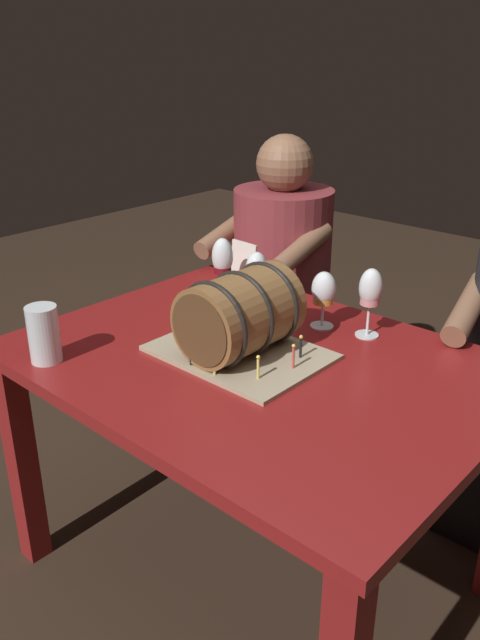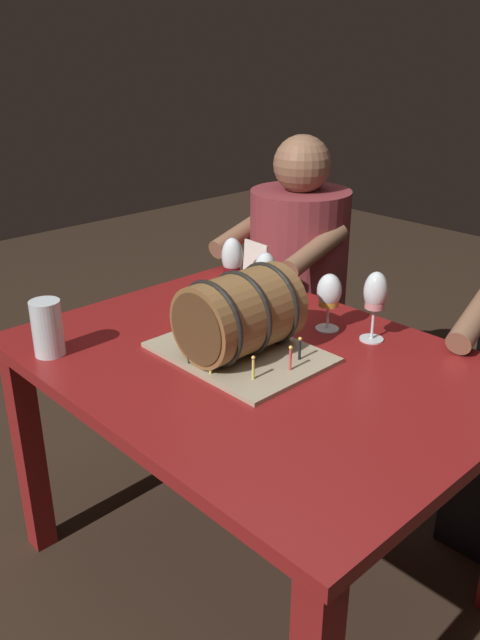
{
  "view_description": "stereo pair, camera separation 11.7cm",
  "coord_description": "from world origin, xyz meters",
  "px_view_note": "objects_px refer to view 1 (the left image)",
  "views": [
    {
      "loc": [
        0.99,
        -1.15,
        1.5
      ],
      "look_at": [
        -0.04,
        -0.02,
        0.84
      ],
      "focal_mm": 36.15,
      "sensor_mm": 36.0,
      "label": 1
    },
    {
      "loc": [
        1.07,
        -1.07,
        1.5
      ],
      "look_at": [
        -0.04,
        -0.02,
        0.84
      ],
      "focal_mm": 36.15,
      "sensor_mm": 36.0,
      "label": 2
    }
  ],
  "objects_px": {
    "barrel_cake": "(240,317)",
    "wine_glass_rose": "(370,291)",
    "dining_table": "(256,394)",
    "wine_glass_red": "(222,260)",
    "wine_glass_white": "(257,270)",
    "wine_glass_amber": "(324,291)",
    "menu_card": "(243,266)",
    "beer_pint": "(44,336)",
    "person_seated_left": "(281,299)"
  },
  "relations": [
    {
      "from": "dining_table",
      "to": "barrel_cake",
      "type": "bearing_deg",
      "value": -161.33
    },
    {
      "from": "menu_card",
      "to": "barrel_cake",
      "type": "bearing_deg",
      "value": -45.67
    },
    {
      "from": "wine_glass_rose",
      "to": "beer_pint",
      "type": "bearing_deg",
      "value": -127.57
    },
    {
      "from": "beer_pint",
      "to": "menu_card",
      "type": "xyz_separation_m",
      "value": [
        0.02,
        0.74,
        0.01
      ]
    },
    {
      "from": "wine_glass_white",
      "to": "wine_glass_rose",
      "type": "bearing_deg",
      "value": 4.92
    },
    {
      "from": "dining_table",
      "to": "wine_glass_rose",
      "type": "height_order",
      "value": "wine_glass_rose"
    },
    {
      "from": "wine_glass_rose",
      "to": "wine_glass_white",
      "type": "xyz_separation_m",
      "value": [
        -0.39,
        -0.03,
        -0.02
      ]
    },
    {
      "from": "beer_pint",
      "to": "person_seated_left",
      "type": "relative_size",
      "value": 0.13
    },
    {
      "from": "wine_glass_rose",
      "to": "wine_glass_red",
      "type": "xyz_separation_m",
      "value": [
        -0.49,
        -0.07,
        -0.0
      ]
    },
    {
      "from": "barrel_cake",
      "to": "wine_glass_white",
      "type": "xyz_separation_m",
      "value": [
        -0.2,
        0.3,
        0.01
      ]
    },
    {
      "from": "beer_pint",
      "to": "menu_card",
      "type": "height_order",
      "value": "menu_card"
    },
    {
      "from": "wine_glass_amber",
      "to": "beer_pint",
      "type": "bearing_deg",
      "value": -121.46
    },
    {
      "from": "person_seated_left",
      "to": "menu_card",
      "type": "bearing_deg",
      "value": -73.4
    },
    {
      "from": "dining_table",
      "to": "barrel_cake",
      "type": "distance_m",
      "value": 0.22
    },
    {
      "from": "barrel_cake",
      "to": "menu_card",
      "type": "distance_m",
      "value": 0.5
    },
    {
      "from": "wine_glass_amber",
      "to": "wine_glass_white",
      "type": "bearing_deg",
      "value": 179.64
    },
    {
      "from": "wine_glass_red",
      "to": "beer_pint",
      "type": "bearing_deg",
      "value": -93.72
    },
    {
      "from": "dining_table",
      "to": "menu_card",
      "type": "relative_size",
      "value": 7.86
    },
    {
      "from": "dining_table",
      "to": "person_seated_left",
      "type": "distance_m",
      "value": 0.84
    },
    {
      "from": "person_seated_left",
      "to": "barrel_cake",
      "type": "bearing_deg",
      "value": -58.95
    },
    {
      "from": "barrel_cake",
      "to": "beer_pint",
      "type": "bearing_deg",
      "value": -133.8
    },
    {
      "from": "wine_glass_white",
      "to": "wine_glass_red",
      "type": "bearing_deg",
      "value": -160.46
    },
    {
      "from": "wine_glass_red",
      "to": "person_seated_left",
      "type": "bearing_deg",
      "value": 104.61
    },
    {
      "from": "wine_glass_amber",
      "to": "dining_table",
      "type": "bearing_deg",
      "value": -91.97
    },
    {
      "from": "dining_table",
      "to": "wine_glass_rose",
      "type": "bearing_deg",
      "value": 65.99
    },
    {
      "from": "wine_glass_amber",
      "to": "wine_glass_red",
      "type": "relative_size",
      "value": 0.83
    },
    {
      "from": "dining_table",
      "to": "wine_glass_white",
      "type": "relative_size",
      "value": 7.25
    },
    {
      "from": "barrel_cake",
      "to": "wine_glass_rose",
      "type": "bearing_deg",
      "value": 60.74
    },
    {
      "from": "wine_glass_rose",
      "to": "wine_glass_red",
      "type": "bearing_deg",
      "value": -171.73
    },
    {
      "from": "wine_glass_rose",
      "to": "menu_card",
      "type": "xyz_separation_m",
      "value": [
        -0.51,
        0.05,
        -0.06
      ]
    },
    {
      "from": "barrel_cake",
      "to": "menu_card",
      "type": "xyz_separation_m",
      "value": [
        -0.33,
        0.38,
        -0.03
      ]
    },
    {
      "from": "beer_pint",
      "to": "person_seated_left",
      "type": "height_order",
      "value": "person_seated_left"
    },
    {
      "from": "dining_table",
      "to": "wine_glass_red",
      "type": "relative_size",
      "value": 6.15
    },
    {
      "from": "wine_glass_red",
      "to": "menu_card",
      "type": "relative_size",
      "value": 1.28
    },
    {
      "from": "dining_table",
      "to": "wine_glass_white",
      "type": "height_order",
      "value": "wine_glass_white"
    },
    {
      "from": "wine_glass_rose",
      "to": "wine_glass_white",
      "type": "relative_size",
      "value": 1.15
    },
    {
      "from": "dining_table",
      "to": "person_seated_left",
      "type": "bearing_deg",
      "value": 124.21
    },
    {
      "from": "dining_table",
      "to": "person_seated_left",
      "type": "relative_size",
      "value": 1.04
    },
    {
      "from": "barrel_cake",
      "to": "dining_table",
      "type": "bearing_deg",
      "value": 18.67
    },
    {
      "from": "barrel_cake",
      "to": "wine_glass_white",
      "type": "distance_m",
      "value": 0.36
    },
    {
      "from": "wine_glass_rose",
      "to": "wine_glass_red",
      "type": "height_order",
      "value": "wine_glass_red"
    },
    {
      "from": "dining_table",
      "to": "menu_card",
      "type": "height_order",
      "value": "menu_card"
    },
    {
      "from": "beer_pint",
      "to": "menu_card",
      "type": "distance_m",
      "value": 0.74
    },
    {
      "from": "dining_table",
      "to": "beer_pint",
      "type": "xyz_separation_m",
      "value": [
        -0.39,
        -0.38,
        0.18
      ]
    },
    {
      "from": "wine_glass_amber",
      "to": "wine_glass_white",
      "type": "xyz_separation_m",
      "value": [
        -0.25,
        0.0,
        0.0
      ]
    },
    {
      "from": "wine_glass_white",
      "to": "menu_card",
      "type": "relative_size",
      "value": 1.08
    },
    {
      "from": "barrel_cake",
      "to": "person_seated_left",
      "type": "bearing_deg",
      "value": 121.05
    },
    {
      "from": "dining_table",
      "to": "barrel_cake",
      "type": "xyz_separation_m",
      "value": [
        -0.04,
        -0.02,
        0.22
      ]
    },
    {
      "from": "barrel_cake",
      "to": "wine_glass_red",
      "type": "distance_m",
      "value": 0.4
    },
    {
      "from": "menu_card",
      "to": "person_seated_left",
      "type": "bearing_deg",
      "value": 110.06
    }
  ]
}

